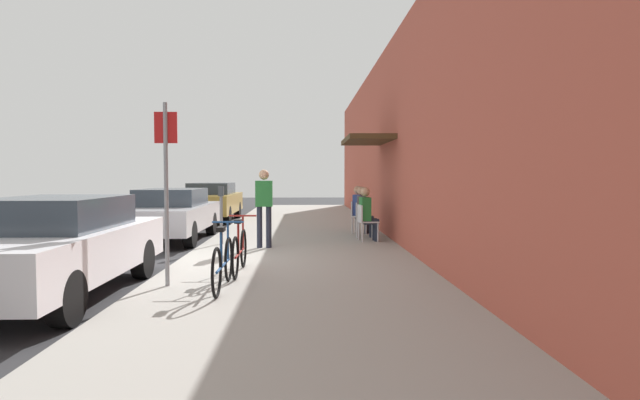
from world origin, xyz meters
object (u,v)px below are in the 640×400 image
Objects in this scene: pedestrian_standing at (264,202)px; parking_meter at (221,211)px; cafe_chair_1 at (361,217)px; parked_car_1 at (171,213)px; bicycle_1 at (240,251)px; cafe_chair_2 at (358,215)px; parked_car_2 at (211,201)px; seated_patron_1 at (364,210)px; bicycle_0 at (223,263)px; parked_car_0 at (54,246)px; seated_patron_2 at (360,208)px; street_sign at (166,179)px; seated_patron_0 at (367,212)px; cafe_chair_0 at (365,220)px.

parking_meter is at bearing 147.86° from pedestrian_standing.
parking_meter is at bearing -160.21° from cafe_chair_1.
parked_car_1 is 5.69m from bicycle_1.
parked_car_1 is 4.94m from cafe_chair_2.
cafe_chair_1 is at bearing -51.50° from parked_car_2.
parked_car_2 is 11.21m from bicycle_1.
bicycle_1 is at bearing -113.77° from cafe_chair_2.
parked_car_2 is at bearing 133.03° from cafe_chair_2.
parking_meter is 3.69m from bicycle_1.
cafe_chair_1 is at bearing 62.35° from bicycle_1.
seated_patron_1 is 1.48× the size of cafe_chair_2.
bicycle_0 is at bearing -110.69° from cafe_chair_2.
parked_car_1 is 4.99m from seated_patron_1.
parked_car_2 is 5.06× the size of cafe_chair_2.
bicycle_1 is 1.33× the size of seated_patron_1.
seated_patron_2 is (4.97, 6.77, 0.09)m from parked_car_0.
street_sign is at bearing 6.86° from parked_car_0.
seated_patron_2 is at bearing 49.00° from pedestrian_standing.
seated_patron_0 is at bearing 24.15° from pedestrian_standing.
street_sign is (1.50, -6.07, 0.93)m from parked_car_1.
street_sign reaches higher than cafe_chair_0.
street_sign reaches higher than parking_meter.
seated_patron_1 is at bearing -86.47° from cafe_chair_2.
parked_car_2 is 1.69× the size of street_sign.
cafe_chair_0 is at bearing -92.06° from seated_patron_2.
pedestrian_standing reaches higher than parked_car_1.
street_sign is 1.45m from bicycle_0.
parking_meter reaches higher than parked_car_1.
bicycle_1 is at bearing 24.65° from parked_car_0.
parked_car_1 reaches higher than bicycle_0.
parked_car_2 is at bearing 128.81° from seated_patron_1.
bicycle_0 is at bearing -69.76° from parked_car_1.
pedestrian_standing reaches higher than cafe_chair_0.
street_sign reaches higher than parked_car_0.
street_sign is 1.74m from bicycle_1.
parked_car_1 is at bearing 175.60° from cafe_chair_1.
parked_car_1 is 5.06× the size of cafe_chair_1.
parked_car_1 is 3.41× the size of seated_patron_2.
cafe_chair_2 is (2.59, 6.85, 0.14)m from bicycle_0.
parking_meter is 0.77× the size of bicycle_1.
pedestrian_standing is (-2.39, -2.75, 0.30)m from seated_patron_2.
parked_car_1 is at bearing 115.10° from bicycle_1.
cafe_chair_0 is 1.00× the size of cafe_chair_2.
seated_patron_0 is 1.00× the size of seated_patron_1.
street_sign is 1.52× the size of bicycle_0.
parked_car_1 is at bearing 103.87° from street_sign.
seated_patron_1 is at bearing 90.00° from seated_patron_0.
seated_patron_2 reaches higher than cafe_chair_1.
street_sign reaches higher than cafe_chair_1.
bicycle_0 is at bearing -116.65° from cafe_chair_0.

